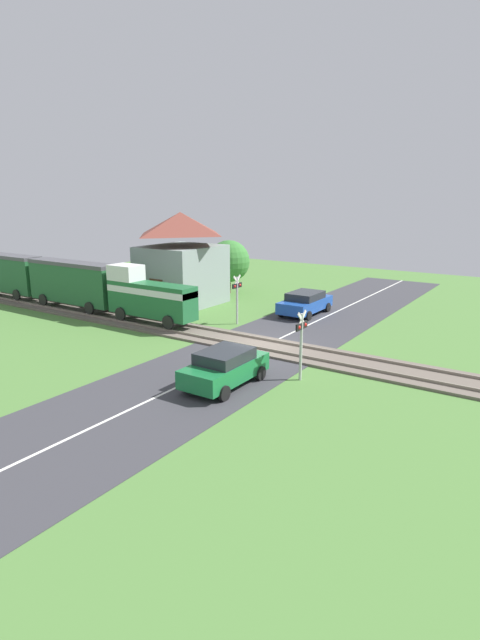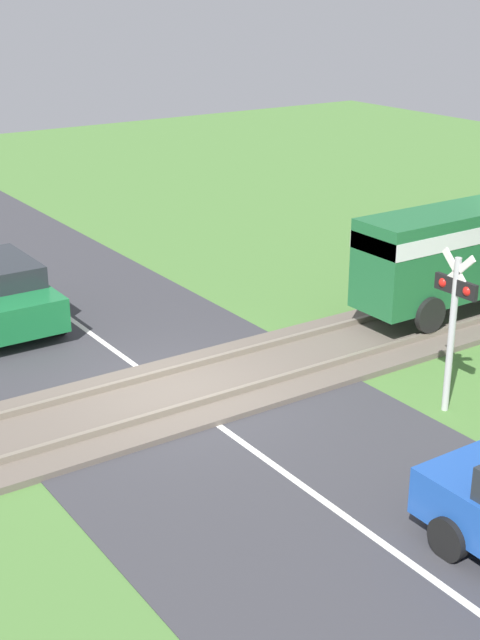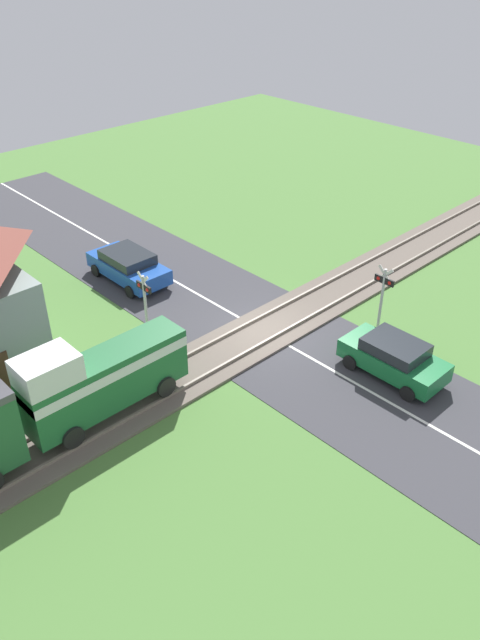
# 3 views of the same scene
# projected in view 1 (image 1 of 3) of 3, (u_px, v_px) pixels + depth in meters

# --- Properties ---
(ground_plane) EXTENTS (60.00, 60.00, 0.00)m
(ground_plane) POSITION_uv_depth(u_px,v_px,m) (263.00, 347.00, 24.94)
(ground_plane) COLOR #4C7A38
(road_surface) EXTENTS (48.00, 6.40, 0.02)m
(road_surface) POSITION_uv_depth(u_px,v_px,m) (263.00, 347.00, 24.94)
(road_surface) COLOR #38383D
(road_surface) RESTS_ON ground_plane
(track_bed) EXTENTS (2.80, 48.00, 0.24)m
(track_bed) POSITION_uv_depth(u_px,v_px,m) (263.00, 346.00, 24.93)
(track_bed) COLOR #665B51
(track_bed) RESTS_ON ground_plane
(train) EXTENTS (1.58, 20.98, 3.18)m
(train) POSITION_uv_depth(u_px,v_px,m) (64.00, 281.00, 32.69)
(train) COLOR #1E6033
(train) RESTS_ON track_bed
(car_near_crossing) EXTENTS (3.94, 1.93, 1.47)m
(car_near_crossing) POSITION_uv_depth(u_px,v_px,m) (225.00, 367.00, 19.69)
(car_near_crossing) COLOR #197038
(car_near_crossing) RESTS_ON ground_plane
(car_far_side) EXTENTS (4.34, 2.07, 1.45)m
(car_far_side) POSITION_uv_depth(u_px,v_px,m) (305.00, 302.00, 31.63)
(car_far_side) COLOR #1E4CA8
(car_far_side) RESTS_ON ground_plane
(crossing_signal_west_approach) EXTENTS (0.90, 0.18, 2.91)m
(crossing_signal_west_approach) POSITION_uv_depth(u_px,v_px,m) (301.00, 336.00, 20.03)
(crossing_signal_west_approach) COLOR #B7B7B7
(crossing_signal_west_approach) RESTS_ON ground_plane
(crossing_signal_east_approach) EXTENTS (0.90, 0.18, 2.91)m
(crossing_signal_east_approach) POSITION_uv_depth(u_px,v_px,m) (237.00, 293.00, 28.95)
(crossing_signal_east_approach) COLOR #B7B7B7
(crossing_signal_east_approach) RESTS_ON ground_plane
(station_building) EXTENTS (5.56, 4.88, 6.29)m
(station_building) POSITION_uv_depth(u_px,v_px,m) (181.00, 260.00, 34.15)
(station_building) COLOR gray
(station_building) RESTS_ON ground_plane
(pedestrian_by_station) EXTENTS (0.44, 0.44, 1.76)m
(pedestrian_by_station) POSITION_uv_depth(u_px,v_px,m) (140.00, 300.00, 32.24)
(pedestrian_by_station) COLOR #333338
(pedestrian_by_station) RESTS_ON ground_plane
(tree_by_station) EXTENTS (3.20, 3.20, 4.08)m
(tree_by_station) POSITION_uv_depth(u_px,v_px,m) (229.00, 261.00, 38.17)
(tree_by_station) COLOR brown
(tree_by_station) RESTS_ON ground_plane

